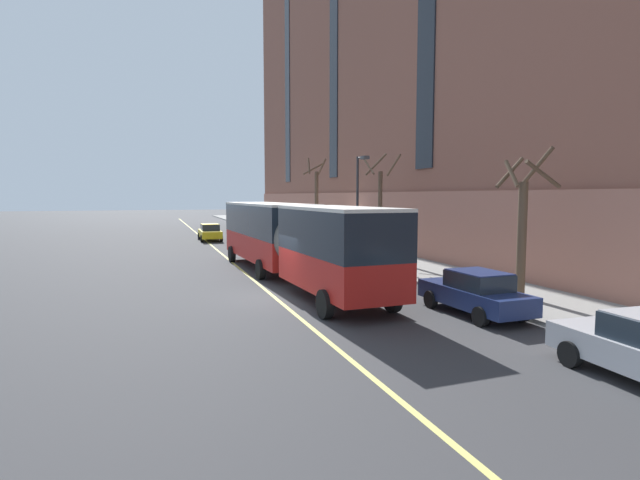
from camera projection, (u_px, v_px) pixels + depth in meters
ground_plane at (280, 297)px, 20.51m from camera, size 260.00×260.00×0.00m
sidewalk at (435, 273)px, 26.25m from camera, size 4.73×160.00×0.15m
city_bus at (289, 236)px, 24.42m from camera, size 3.70×18.93×3.73m
parked_car_navy_0 at (475, 293)px, 17.35m from camera, size 2.01×4.60×1.56m
parked_car_white_2 at (278, 233)px, 44.41m from camera, size 2.03×4.39×1.56m
parked_car_navy_4 at (356, 258)px, 27.08m from camera, size 1.95×4.25×1.56m
parked_car_darkgray_5 at (261, 228)px, 51.06m from camera, size 2.07×4.33×1.56m
taxi_cab at (210, 232)px, 45.84m from camera, size 1.97×4.71×1.56m
street_tree_mid_block at (523, 223)px, 19.50m from camera, size 1.89×1.98×5.89m
street_tree_far_uptown at (380, 206)px, 31.60m from camera, size 1.86×1.89×6.73m
street_tree_far_downtown at (316, 200)px, 43.70m from camera, size 1.96×1.64×7.29m
street_lamp at (359, 196)px, 31.06m from camera, size 0.36×1.48×6.43m
fire_hydrant at (293, 236)px, 45.48m from camera, size 0.42×0.24×0.72m
lane_centerline at (259, 285)px, 23.26m from camera, size 0.16×140.00×0.01m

